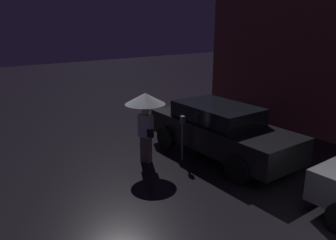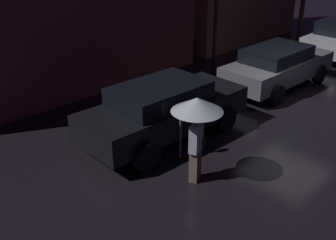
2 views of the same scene
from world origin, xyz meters
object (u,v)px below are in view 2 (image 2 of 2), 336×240
parking_meter (181,128)px  parked_car_black (164,109)px  pedestrian_with_umbrella (197,114)px  parked_car_grey (278,66)px

parking_meter → parked_car_black: bearing=66.2°
parked_car_black → pedestrian_with_umbrella: (-0.93, -1.94, 0.79)m
pedestrian_with_umbrella → parking_meter: (0.48, 0.91, -0.81)m
pedestrian_with_umbrella → parked_car_grey: bearing=-3.9°
parked_car_grey → parking_meter: bearing=-169.2°
parked_car_grey → pedestrian_with_umbrella: pedestrian_with_umbrella is taller
parked_car_grey → parking_meter: parked_car_grey is taller
parked_car_black → pedestrian_with_umbrella: pedestrian_with_umbrella is taller
parked_car_black → pedestrian_with_umbrella: bearing=-114.0°
parked_car_black → parked_car_grey: parked_car_black is taller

